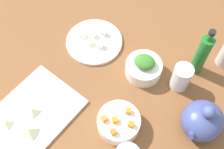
# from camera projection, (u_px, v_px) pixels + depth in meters

# --- Properties ---
(tabletop) EXTENTS (1.90, 1.90, 0.03)m
(tabletop) POSITION_uv_depth(u_px,v_px,m) (112.00, 83.00, 1.07)
(tabletop) COLOR brown
(tabletop) RESTS_ON ground
(cutting_board) EXTENTS (0.33, 0.26, 0.01)m
(cutting_board) POSITION_uv_depth(u_px,v_px,m) (33.00, 114.00, 0.99)
(cutting_board) COLOR silver
(cutting_board) RESTS_ON tabletop
(plate_tofu) EXTENTS (0.23, 0.23, 0.01)m
(plate_tofu) POSITION_uv_depth(u_px,v_px,m) (94.00, 42.00, 1.14)
(plate_tofu) COLOR white
(plate_tofu) RESTS_ON tabletop
(bowl_greens) EXTENTS (0.14, 0.14, 0.06)m
(bowl_greens) POSITION_uv_depth(u_px,v_px,m) (143.00, 69.00, 1.05)
(bowl_greens) COLOR white
(bowl_greens) RESTS_ON tabletop
(bowl_carrots) EXTENTS (0.15, 0.15, 0.06)m
(bowl_carrots) POSITION_uv_depth(u_px,v_px,m) (119.00, 123.00, 0.94)
(bowl_carrots) COLOR white
(bowl_carrots) RESTS_ON tabletop
(teapot) EXTENTS (0.16, 0.14, 0.15)m
(teapot) POSITION_uv_depth(u_px,v_px,m) (202.00, 120.00, 0.92)
(teapot) COLOR #3F4887
(teapot) RESTS_ON tabletop
(bottle_2) EXTENTS (0.05, 0.05, 0.23)m
(bottle_2) POSITION_uv_depth(u_px,v_px,m) (202.00, 55.00, 1.00)
(bottle_2) COLOR #1E6D27
(bottle_2) RESTS_ON tabletop
(drinking_glass_0) EXTENTS (0.07, 0.07, 0.11)m
(drinking_glass_0) POSITION_uv_depth(u_px,v_px,m) (181.00, 77.00, 1.00)
(drinking_glass_0) COLOR white
(drinking_glass_0) RESTS_ON tabletop
(carrot_cube_0) EXTENTS (0.03, 0.03, 0.02)m
(carrot_cube_0) POSITION_uv_depth(u_px,v_px,m) (115.00, 120.00, 0.91)
(carrot_cube_0) COLOR orange
(carrot_cube_0) RESTS_ON bowl_carrots
(carrot_cube_1) EXTENTS (0.02, 0.02, 0.02)m
(carrot_cube_1) POSITION_uv_depth(u_px,v_px,m) (113.00, 132.00, 0.89)
(carrot_cube_1) COLOR orange
(carrot_cube_1) RESTS_ON bowl_carrots
(carrot_cube_2) EXTENTS (0.02, 0.02, 0.02)m
(carrot_cube_2) POSITION_uv_depth(u_px,v_px,m) (131.00, 124.00, 0.90)
(carrot_cube_2) COLOR orange
(carrot_cube_2) RESTS_ON bowl_carrots
(carrot_cube_3) EXTENTS (0.03, 0.03, 0.02)m
(carrot_cube_3) POSITION_uv_depth(u_px,v_px,m) (128.00, 111.00, 0.93)
(carrot_cube_3) COLOR orange
(carrot_cube_3) RESTS_ON bowl_carrots
(carrot_cube_4) EXTENTS (0.02, 0.02, 0.02)m
(carrot_cube_4) POSITION_uv_depth(u_px,v_px,m) (104.00, 119.00, 0.91)
(carrot_cube_4) COLOR orange
(carrot_cube_4) RESTS_ON bowl_carrots
(chopped_greens_mound) EXTENTS (0.09, 0.10, 0.03)m
(chopped_greens_mound) POSITION_uv_depth(u_px,v_px,m) (145.00, 62.00, 1.01)
(chopped_greens_mound) COLOR #37772A
(chopped_greens_mound) RESTS_ON bowl_greens
(tofu_cube_0) EXTENTS (0.03, 0.03, 0.02)m
(tofu_cube_0) POSITION_uv_depth(u_px,v_px,m) (104.00, 33.00, 1.15)
(tofu_cube_0) COLOR white
(tofu_cube_0) RESTS_ON plate_tofu
(tofu_cube_1) EXTENTS (0.03, 0.03, 0.02)m
(tofu_cube_1) POSITION_uv_depth(u_px,v_px,m) (91.00, 43.00, 1.12)
(tofu_cube_1) COLOR white
(tofu_cube_1) RESTS_ON plate_tofu
(tofu_cube_2) EXTENTS (0.02, 0.02, 0.02)m
(tofu_cube_2) POSITION_uv_depth(u_px,v_px,m) (93.00, 35.00, 1.14)
(tofu_cube_2) COLOR white
(tofu_cube_2) RESTS_ON plate_tofu
(tofu_cube_3) EXTENTS (0.03, 0.03, 0.02)m
(tofu_cube_3) POSITION_uv_depth(u_px,v_px,m) (100.00, 45.00, 1.11)
(tofu_cube_3) COLOR silver
(tofu_cube_3) RESTS_ON plate_tofu
(tofu_cube_4) EXTENTS (0.03, 0.03, 0.02)m
(tofu_cube_4) POSITION_uv_depth(u_px,v_px,m) (83.00, 35.00, 1.14)
(tofu_cube_4) COLOR #E5EAC9
(tofu_cube_4) RESTS_ON plate_tofu
(dumpling_0) EXTENTS (0.07, 0.07, 0.03)m
(dumpling_0) POSITION_uv_depth(u_px,v_px,m) (33.00, 110.00, 0.97)
(dumpling_0) COLOR beige
(dumpling_0) RESTS_ON cutting_board
(dumpling_1) EXTENTS (0.05, 0.05, 0.02)m
(dumpling_1) POSITION_uv_depth(u_px,v_px,m) (6.00, 123.00, 0.95)
(dumpling_1) COLOR beige
(dumpling_1) RESTS_ON cutting_board
(dumpling_2) EXTENTS (0.07, 0.07, 0.03)m
(dumpling_2) POSITION_uv_depth(u_px,v_px,m) (29.00, 131.00, 0.93)
(dumpling_2) COLOR beige
(dumpling_2) RESTS_ON cutting_board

